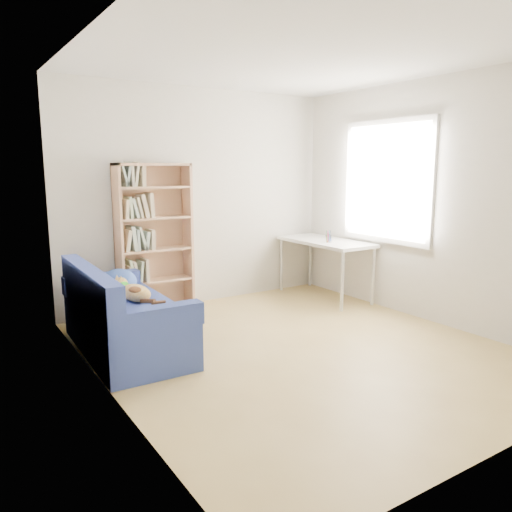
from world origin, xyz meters
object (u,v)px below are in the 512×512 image
at_px(sofa, 122,318).
at_px(pen_cup, 328,238).
at_px(desk, 325,245).
at_px(bookshelf, 155,245).

relative_size(sofa, pen_cup, 10.72).
bearing_deg(sofa, desk, 10.27).
relative_size(bookshelf, desk, 1.31).
bearing_deg(bookshelf, pen_cup, -19.17).
distance_m(bookshelf, desk, 2.16).
relative_size(desk, pen_cup, 8.51).
xyz_separation_m(desk, pen_cup, (-0.09, -0.16, 0.12)).
xyz_separation_m(bookshelf, pen_cup, (2.00, -0.69, 0.02)).
xyz_separation_m(sofa, desk, (2.81, 0.45, 0.37)).
distance_m(bookshelf, pen_cup, 2.11).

